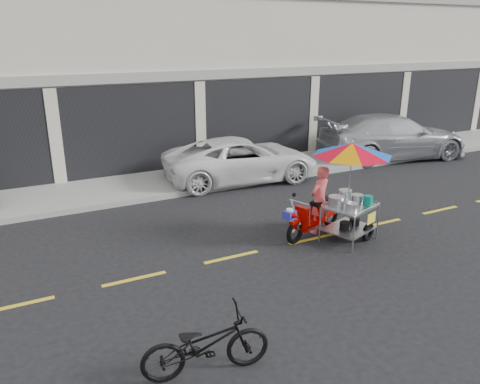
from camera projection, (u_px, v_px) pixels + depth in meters
name	position (u px, v px, depth m)	size (l,w,h in m)	color
ground	(312.00, 239.00, 10.38)	(90.00, 90.00, 0.00)	black
sidewalk	(213.00, 174.00, 15.01)	(45.00, 3.00, 0.15)	gray
shophouse_block	(224.00, 37.00, 19.20)	(36.00, 8.11, 10.40)	beige
centerline	(312.00, 239.00, 10.38)	(42.00, 0.10, 0.01)	gold
white_pickup	(241.00, 159.00, 14.42)	(2.20, 4.78, 1.33)	white
silver_pickup	(392.00, 137.00, 17.01)	(2.24, 5.50, 1.60)	#B1B5BB
near_bicycle	(206.00, 344.00, 6.13)	(0.60, 1.72, 0.91)	black
food_vendor_rig	(339.00, 177.00, 10.08)	(2.59, 2.16, 2.22)	black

